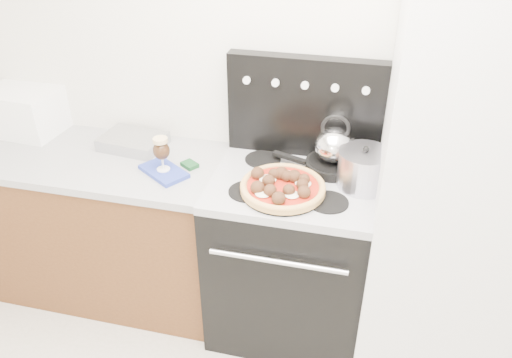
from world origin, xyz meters
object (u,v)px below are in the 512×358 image
(oven_mitt, at_px, (164,171))
(stove_body, at_px, (290,258))
(pizza_pan, at_px, (283,192))
(tea_kettle, at_px, (334,142))
(base_cabinet, at_px, (99,226))
(toaster_oven, at_px, (24,111))
(stock_pot, at_px, (363,170))
(pizza, at_px, (283,185))
(fridge, at_px, (452,197))
(skillet, at_px, (332,165))
(beer_glass, at_px, (162,154))

(oven_mitt, bearing_deg, stove_body, 5.17)
(pizza_pan, bearing_deg, tea_kettle, 53.10)
(base_cabinet, bearing_deg, toaster_oven, 158.59)
(stove_body, relative_size, tea_kettle, 4.35)
(stove_body, relative_size, toaster_oven, 2.27)
(toaster_oven, distance_m, stock_pot, 1.87)
(stove_body, height_order, pizza, pizza)
(stove_body, distance_m, tea_kettle, 0.66)
(base_cabinet, xyz_separation_m, stock_pot, (1.42, -0.00, 0.57))
(fridge, distance_m, skillet, 0.56)
(oven_mitt, relative_size, skillet, 0.95)
(beer_glass, bearing_deg, base_cabinet, 170.33)
(beer_glass, xyz_separation_m, skillet, (0.79, 0.19, -0.06))
(beer_glass, height_order, pizza, beer_glass)
(beer_glass, bearing_deg, toaster_oven, 164.54)
(pizza, bearing_deg, stove_body, 76.86)
(skillet, bearing_deg, oven_mitt, -166.25)
(pizza, bearing_deg, stock_pot, 22.55)
(beer_glass, relative_size, pizza, 0.46)
(beer_glass, distance_m, pizza, 0.60)
(fridge, bearing_deg, oven_mitt, -178.63)
(toaster_oven, xyz_separation_m, beer_glass, (0.92, -0.25, -0.01))
(stove_body, relative_size, oven_mitt, 3.61)
(pizza_pan, height_order, skillet, skillet)
(beer_glass, bearing_deg, fridge, 1.37)
(toaster_oven, distance_m, pizza_pan, 1.55)
(oven_mitt, xyz_separation_m, skillet, (0.79, 0.19, 0.03))
(oven_mitt, relative_size, pizza, 0.64)
(pizza_pan, bearing_deg, skillet, 53.10)
(stove_body, distance_m, stock_pot, 0.65)
(toaster_oven, bearing_deg, pizza, -7.94)
(fridge, bearing_deg, skillet, 163.19)
(pizza_pan, bearing_deg, base_cabinet, 172.36)
(fridge, height_order, skillet, fridge)
(stove_body, height_order, pizza_pan, pizza_pan)
(base_cabinet, xyz_separation_m, beer_glass, (0.48, -0.08, 0.58))
(base_cabinet, xyz_separation_m, pizza, (1.08, -0.14, 0.53))
(tea_kettle, bearing_deg, pizza_pan, -125.21)
(fridge, height_order, toaster_oven, fridge)
(toaster_oven, bearing_deg, beer_glass, -11.59)
(pizza, bearing_deg, fridge, 7.40)
(stove_body, relative_size, beer_glass, 5.05)
(base_cabinet, height_order, fridge, fridge)
(pizza, xyz_separation_m, skillet, (0.19, 0.26, -0.02))
(toaster_oven, height_order, stock_pot, toaster_oven)
(base_cabinet, relative_size, stock_pot, 6.28)
(pizza_pan, bearing_deg, toaster_oven, 168.19)
(beer_glass, bearing_deg, skillet, 13.75)
(fridge, xyz_separation_m, beer_glass, (-1.33, -0.03, 0.06))
(base_cabinet, height_order, pizza_pan, pizza_pan)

